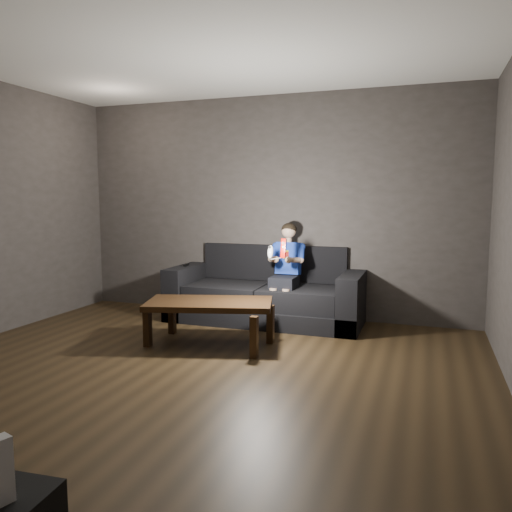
% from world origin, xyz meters
% --- Properties ---
extents(floor, '(5.00, 5.00, 0.00)m').
position_xyz_m(floor, '(0.00, 0.00, 0.00)').
color(floor, black).
rests_on(floor, ground).
extents(back_wall, '(5.00, 0.04, 2.70)m').
position_xyz_m(back_wall, '(0.00, 2.50, 1.35)').
color(back_wall, '#37322F').
rests_on(back_wall, ground).
extents(ceiling, '(5.00, 5.00, 0.02)m').
position_xyz_m(ceiling, '(0.00, 0.00, 2.70)').
color(ceiling, silver).
rests_on(ceiling, back_wall).
extents(sofa, '(2.28, 0.99, 0.88)m').
position_xyz_m(sofa, '(0.06, 2.20, 0.29)').
color(sofa, black).
rests_on(sofa, floor).
extents(child, '(0.42, 0.52, 1.03)m').
position_xyz_m(child, '(0.32, 2.13, 0.71)').
color(child, black).
rests_on(child, sofa).
extents(wii_remote_red, '(0.05, 0.08, 0.21)m').
position_xyz_m(wii_remote_red, '(0.40, 1.73, 0.92)').
color(wii_remote_red, '#EE0C00').
rests_on(wii_remote_red, child).
extents(nunchuk_white, '(0.06, 0.09, 0.16)m').
position_xyz_m(nunchuk_white, '(0.25, 1.73, 0.88)').
color(nunchuk_white, silver).
rests_on(nunchuk_white, child).
extents(wii_remote_black, '(0.06, 0.15, 0.03)m').
position_xyz_m(wii_remote_black, '(-0.96, 2.11, 0.64)').
color(wii_remote_black, black).
rests_on(wii_remote_black, sofa).
extents(coffee_table, '(1.35, 0.92, 0.45)m').
position_xyz_m(coffee_table, '(-0.16, 1.03, 0.39)').
color(coffee_table, black).
rests_on(coffee_table, floor).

